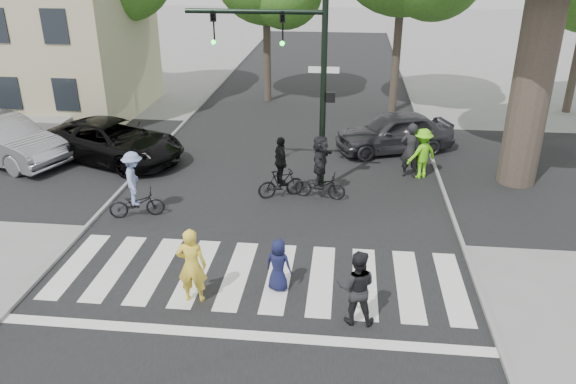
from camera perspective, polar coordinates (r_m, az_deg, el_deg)
name	(u,v)px	position (r m, az deg, el deg)	size (l,w,h in m)	color
ground	(251,300)	(12.58, -3.81, -10.92)	(120.00, 120.00, 0.00)	gray
road_stem	(279,203)	(16.87, -0.96, -1.18)	(10.00, 70.00, 0.01)	black
road_cross	(289,167)	(19.60, 0.12, 2.56)	(70.00, 10.00, 0.01)	black
curb_left	(117,195)	(18.13, -17.00, -0.26)	(0.10, 70.00, 0.10)	gray
curb_right	(450,210)	(17.03, 16.17, -1.78)	(0.10, 70.00, 0.10)	gray
crosswalk	(256,283)	(13.12, -3.32, -9.25)	(10.00, 3.85, 0.01)	silver
traffic_signal	(295,66)	(16.73, 0.70, 12.71)	(4.45, 0.29, 6.00)	black
house	(43,26)	(27.80, -23.60, 15.17)	(8.40, 8.10, 8.82)	#BBBA86
pedestrian_woman	(192,266)	(12.26, -9.75, -7.38)	(0.64, 0.42, 1.76)	yellow
pedestrian_child	(278,265)	(12.60, -0.98, -7.41)	(0.61, 0.40, 1.25)	#15193D
pedestrian_adult	(357,288)	(11.57, 6.97, -9.61)	(0.80, 0.62, 1.64)	black
cyclist_left	(135,189)	(16.32, -15.28, 0.26)	(1.63, 1.13, 1.95)	black
cyclist_mid	(281,173)	(17.02, -0.72, 1.95)	(1.51, 1.00, 1.92)	black
cyclist_right	(320,171)	(16.93, 3.29, 2.18)	(1.64, 1.53, 2.01)	black
car_suv	(114,141)	(20.91, -17.28, 4.95)	(2.42, 5.24, 1.46)	black
car_silver	(4,140)	(22.18, -26.92, 4.70)	(1.72, 4.94, 1.63)	gray
car_grey	(394,132)	(21.28, 10.74, 5.99)	(1.75, 4.34, 1.48)	#333237
bystander_hivis	(422,153)	(18.97, 13.45, 3.83)	(1.09, 0.63, 1.69)	#6FEA16
bystander_dark	(411,150)	(18.92, 12.35, 4.15)	(0.68, 0.44, 1.86)	black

